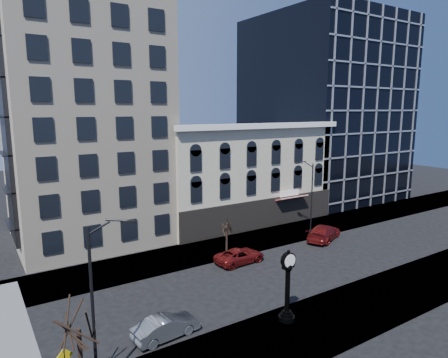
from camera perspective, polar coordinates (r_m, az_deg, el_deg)
ground at (r=33.26m, az=0.88°, el=-15.07°), size 160.00×160.00×0.00m
sidewalk_far at (r=39.61m, az=-5.68°, el=-10.81°), size 160.00×6.00×0.12m
sidewalk_near at (r=27.72m, az=10.76°, el=-20.58°), size 160.00×6.00×0.12m
cream_tower at (r=45.51m, az=-19.91°, el=16.00°), size 15.90×15.40×42.50m
victorian_row at (r=50.69m, az=2.18°, el=0.77°), size 22.60×11.19×12.50m
glass_office at (r=67.02m, az=14.01°, el=9.59°), size 20.00×20.15×28.00m
street_clock at (r=27.67m, az=9.05°, el=-15.22°), size 1.12×1.12×4.94m
street_lamp_near at (r=20.24m, az=-16.75°, el=-11.10°), size 2.18×1.19×9.03m
street_lamp_far at (r=45.49m, az=11.81°, el=0.14°), size 2.08×0.99×8.44m
bare_tree_near at (r=20.84m, az=-20.21°, el=-17.53°), size 3.50×3.50×6.00m
bare_tree_far at (r=38.93m, az=0.38°, el=-6.18°), size 2.43×2.43×4.16m
car_near_b at (r=26.71m, az=-8.28°, el=-20.17°), size 4.39×1.88×1.41m
car_far_a at (r=37.64m, az=2.25°, el=-10.90°), size 4.98×2.50×1.35m
car_far_b at (r=45.18m, az=14.06°, el=-7.41°), size 6.14×4.46×1.65m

